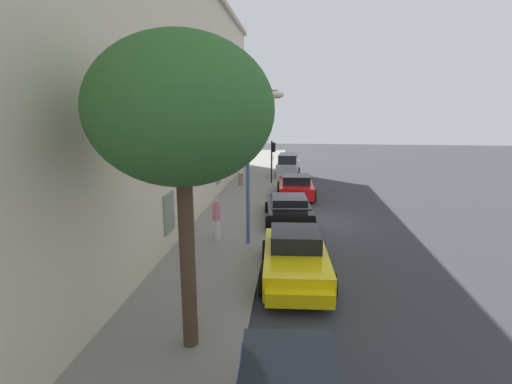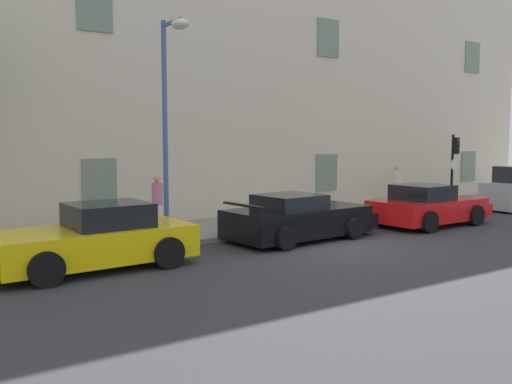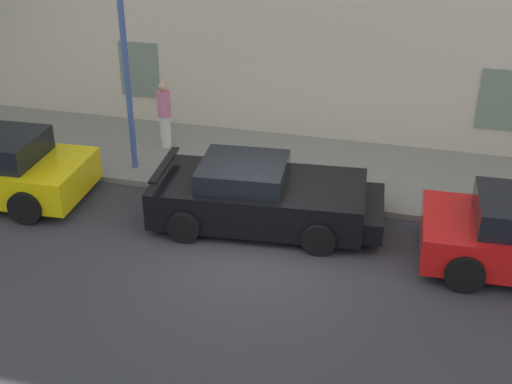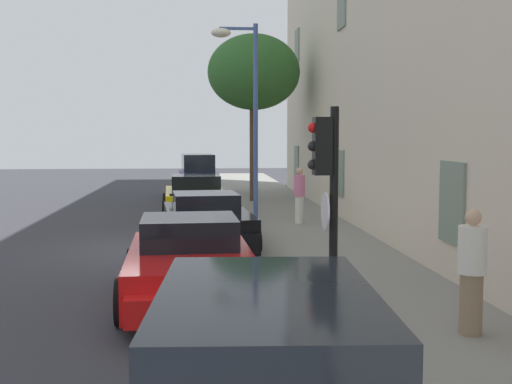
% 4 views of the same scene
% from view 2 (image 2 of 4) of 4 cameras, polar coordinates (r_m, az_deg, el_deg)
% --- Properties ---
extents(ground_plane, '(80.00, 80.00, 0.00)m').
position_cam_2_polar(ground_plane, '(15.42, 7.24, -5.47)').
color(ground_plane, '#333338').
extents(sidewalk, '(60.00, 3.59, 0.14)m').
position_cam_2_polar(sidewalk, '(18.27, -0.17, -3.47)').
color(sidewalk, gray).
rests_on(sidewalk, ground).
extents(building_facade, '(35.14, 4.23, 11.90)m').
position_cam_2_polar(building_facade, '(21.42, -5.68, 13.65)').
color(building_facade, beige).
rests_on(building_facade, ground).
extents(sportscar_red_lead, '(4.83, 2.41, 1.48)m').
position_cam_2_polar(sportscar_red_lead, '(12.83, -17.27, -4.96)').
color(sportscar_red_lead, yellow).
rests_on(sportscar_red_lead, ground).
extents(sportscar_yellow_flank, '(4.87, 2.52, 1.35)m').
position_cam_2_polar(sportscar_yellow_flank, '(16.07, 4.86, -2.83)').
color(sportscar_yellow_flank, black).
rests_on(sportscar_yellow_flank, ground).
extents(sportscar_white_middle, '(4.55, 2.39, 1.41)m').
position_cam_2_polar(sportscar_white_middle, '(19.55, 17.94, -1.51)').
color(sportscar_white_middle, red).
rests_on(sportscar_white_middle, ground).
extents(traffic_light, '(0.44, 0.36, 3.01)m').
position_cam_2_polar(traffic_light, '(23.11, 20.21, 3.35)').
color(traffic_light, black).
rests_on(traffic_light, sidewalk).
extents(street_lamp, '(0.44, 1.42, 6.04)m').
position_cam_2_polar(street_lamp, '(15.02, -9.00, 10.62)').
color(street_lamp, '#3F5999').
rests_on(street_lamp, sidewalk).
extents(pedestrian_admiring, '(0.49, 0.49, 1.70)m').
position_cam_2_polar(pedestrian_admiring, '(23.83, 14.56, 0.72)').
color(pedestrian_admiring, '#8C7259').
rests_on(pedestrian_admiring, sidewalk).
extents(pedestrian_strolling, '(0.34, 0.34, 1.71)m').
position_cam_2_polar(pedestrian_strolling, '(16.76, -10.36, -1.10)').
color(pedestrian_strolling, silver).
rests_on(pedestrian_strolling, sidewalk).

